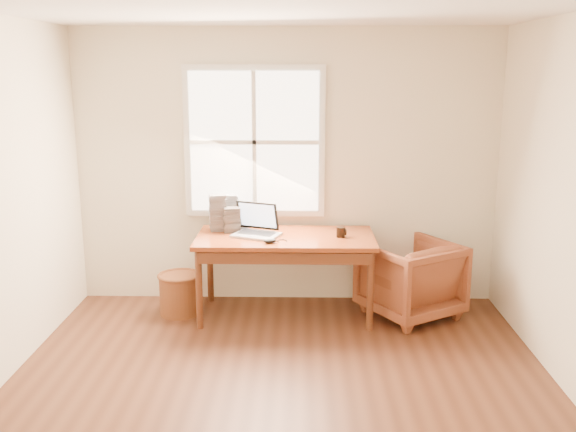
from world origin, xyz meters
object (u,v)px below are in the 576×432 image
laptop (256,220)px  coffee_mug (341,232)px  cd_stack_a (230,210)px  wicker_stool (180,294)px  armchair (410,279)px  desk (285,238)px

laptop → coffee_mug: (0.76, -0.01, -0.11)m
cd_stack_a → coffee_mug: bearing=-20.3°
wicker_stool → coffee_mug: size_ratio=4.11×
wicker_stool → cd_stack_a: 0.91m
cd_stack_a → armchair: bearing=-11.9°
armchair → laptop: bearing=-31.2°
armchair → cd_stack_a: cd_stack_a is taller
wicker_stool → coffee_mug: (1.47, -0.03, 0.61)m
desk → laptop: size_ratio=3.72×
laptop → wicker_stool: bearing=-160.6°
armchair → cd_stack_a: size_ratio=2.51×
coffee_mug → cd_stack_a: 1.11m
cd_stack_a → wicker_stool: bearing=-141.0°
armchair → coffee_mug: 0.78m
coffee_mug → cd_stack_a: (-1.04, 0.38, 0.11)m
wicker_stool → coffee_mug: bearing=-1.1°
laptop → cd_stack_a: 0.47m
armchair → laptop: 1.50m
wicker_stool → laptop: (0.72, -0.02, 0.72)m
desk → wicker_stool: size_ratio=4.33×
desk → cd_stack_a: 0.67m
armchair → wicker_stool: 2.12m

